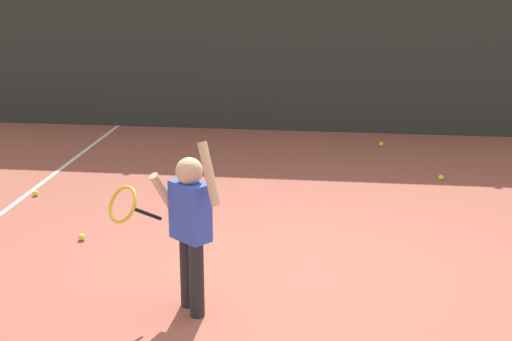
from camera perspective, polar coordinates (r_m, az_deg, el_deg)
ground_plane at (r=6.35m, az=3.02°, el=-8.17°), size 20.00×20.00×0.00m
back_fence_windscreen at (r=11.16m, az=5.20°, el=10.75°), size 13.48×0.08×3.10m
fence_post_1 at (r=11.50m, az=-6.00°, el=11.27°), size 0.09×0.09×3.25m
fence_post_2 at (r=11.36m, az=16.55°, el=10.63°), size 0.09×0.09×3.25m
tennis_player at (r=5.56m, az=-5.18°, el=-3.80°), size 0.89×0.51×1.35m
tennis_ball_0 at (r=8.73m, az=-16.31°, el=-1.65°), size 0.07×0.07×0.07m
tennis_ball_1 at (r=9.21m, az=13.77°, el=-0.52°), size 0.07×0.07×0.07m
tennis_ball_4 at (r=10.63m, az=9.43°, el=1.99°), size 0.07×0.07×0.07m
tennis_ball_7 at (r=7.31m, az=-13.02°, el=-4.92°), size 0.07×0.07×0.07m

